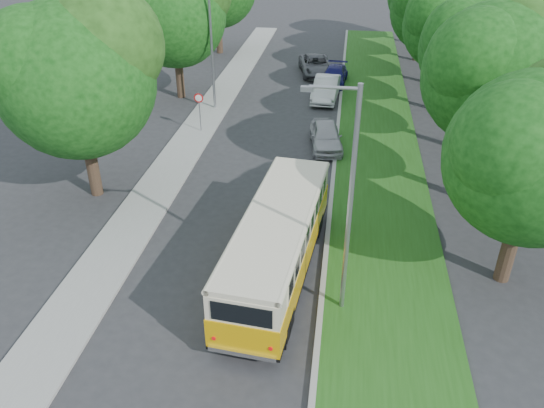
# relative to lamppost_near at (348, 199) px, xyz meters

# --- Properties ---
(ground) EXTENTS (120.00, 120.00, 0.00)m
(ground) POSITION_rel_lamppost_near_xyz_m (-4.21, 2.50, -4.37)
(ground) COLOR #2D2D30
(ground) RESTS_ON ground
(curb) EXTENTS (0.20, 70.00, 0.15)m
(curb) POSITION_rel_lamppost_near_xyz_m (-0.61, 7.50, -4.29)
(curb) COLOR gray
(curb) RESTS_ON ground
(grass_verge) EXTENTS (4.50, 70.00, 0.13)m
(grass_verge) POSITION_rel_lamppost_near_xyz_m (1.74, 7.50, -4.30)
(grass_verge) COLOR #204F15
(grass_verge) RESTS_ON ground
(sidewalk) EXTENTS (2.20, 70.00, 0.12)m
(sidewalk) POSITION_rel_lamppost_near_xyz_m (-9.01, 7.50, -4.31)
(sidewalk) COLOR gray
(sidewalk) RESTS_ON ground
(treeline) EXTENTS (24.27, 41.91, 9.46)m
(treeline) POSITION_rel_lamppost_near_xyz_m (-1.06, 20.49, 1.56)
(treeline) COLOR #332319
(treeline) RESTS_ON ground
(lamppost_near) EXTENTS (1.71, 0.16, 8.00)m
(lamppost_near) POSITION_rel_lamppost_near_xyz_m (0.00, 0.00, 0.00)
(lamppost_near) COLOR gray
(lamppost_near) RESTS_ON ground
(lamppost_far) EXTENTS (1.71, 0.16, 7.50)m
(lamppost_far) POSITION_rel_lamppost_near_xyz_m (-8.91, 18.50, -0.25)
(lamppost_far) COLOR gray
(lamppost_far) RESTS_ON ground
(warning_sign) EXTENTS (0.56, 0.10, 2.50)m
(warning_sign) POSITION_rel_lamppost_near_xyz_m (-8.71, 14.48, -2.66)
(warning_sign) COLOR gray
(warning_sign) RESTS_ON ground
(vintage_bus) EXTENTS (3.28, 9.48, 2.76)m
(vintage_bus) POSITION_rel_lamppost_near_xyz_m (-2.35, 1.52, -2.99)
(vintage_bus) COLOR #E6A607
(vintage_bus) RESTS_ON ground
(car_silver) EXTENTS (2.25, 4.33, 1.41)m
(car_silver) POSITION_rel_lamppost_near_xyz_m (-1.21, 13.36, -3.67)
(car_silver) COLOR #B2B2B7
(car_silver) RESTS_ON ground
(car_white) EXTENTS (1.90, 4.72, 1.53)m
(car_white) POSITION_rel_lamppost_near_xyz_m (-1.64, 21.45, -3.61)
(car_white) COLOR silver
(car_white) RESTS_ON ground
(car_blue) EXTENTS (2.10, 4.46, 1.26)m
(car_blue) POSITION_rel_lamppost_near_xyz_m (-1.21, 24.90, -3.74)
(car_blue) COLOR navy
(car_blue) RESTS_ON ground
(car_grey) EXTENTS (3.28, 5.42, 1.41)m
(car_grey) POSITION_rel_lamppost_near_xyz_m (-2.74, 27.27, -3.67)
(car_grey) COLOR #515358
(car_grey) RESTS_ON ground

